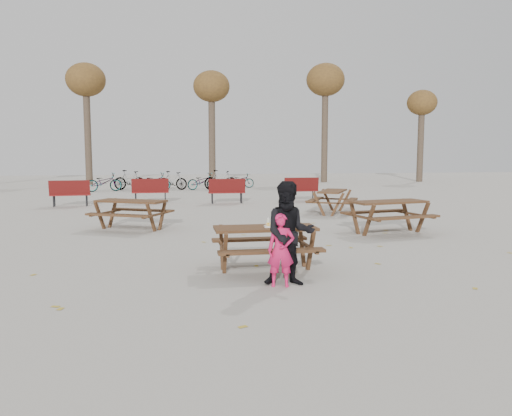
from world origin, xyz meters
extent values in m
plane|color=gray|center=(0.00, 0.00, 0.00)|extent=(80.00, 80.00, 0.00)
cube|color=#3B2615|center=(0.00, 0.00, 0.75)|extent=(1.80, 0.70, 0.05)
cube|color=#3B2615|center=(0.00, -0.60, 0.45)|extent=(1.80, 0.25, 0.05)
cube|color=#3B2615|center=(0.00, 0.60, 0.45)|extent=(1.80, 0.25, 0.05)
cylinder|color=#3B2615|center=(-0.75, -0.30, 0.36)|extent=(0.08, 0.08, 0.73)
cylinder|color=#3B2615|center=(-0.75, 0.30, 0.36)|extent=(0.08, 0.08, 0.73)
cylinder|color=#3B2615|center=(0.75, -0.30, 0.36)|extent=(0.08, 0.08, 0.73)
cylinder|color=#3B2615|center=(0.75, 0.30, 0.36)|extent=(0.08, 0.08, 0.73)
cube|color=white|center=(0.06, -0.08, 0.79)|extent=(0.18, 0.11, 0.03)
ellipsoid|color=tan|center=(0.06, -0.08, 0.83)|extent=(0.14, 0.06, 0.05)
cylinder|color=silver|center=(0.04, -0.08, 0.85)|extent=(0.06, 0.06, 0.15)
cylinder|color=orange|center=(0.04, -0.08, 0.83)|extent=(0.07, 0.07, 0.05)
cylinder|color=white|center=(0.04, -0.08, 0.94)|extent=(0.03, 0.03, 0.02)
imported|color=#D91B56|center=(0.04, -1.14, 0.58)|extent=(0.46, 0.35, 1.15)
imported|color=black|center=(0.18, -1.08, 0.82)|extent=(0.89, 0.74, 1.64)
imported|color=black|center=(-5.27, 19.24, 0.50)|extent=(2.02, 1.26, 1.00)
imported|color=black|center=(-3.98, 20.08, 0.56)|extent=(1.93, 1.07, 1.12)
imported|color=black|center=(-2.63, 19.05, 0.50)|extent=(2.02, 1.27, 1.00)
imported|color=black|center=(-1.61, 19.90, 0.52)|extent=(1.79, 1.18, 1.05)
imported|color=black|center=(0.04, 19.68, 0.47)|extent=(1.90, 1.25, 0.95)
imported|color=black|center=(1.06, 19.31, 0.56)|extent=(1.92, 0.83, 1.11)
imported|color=black|center=(2.35, 20.78, 0.43)|extent=(1.67, 0.68, 0.86)
cylinder|color=#382B21|center=(-7.00, 25.50, 3.15)|extent=(0.44, 0.44, 6.30)
ellipsoid|color=brown|center=(-7.00, 25.50, 6.75)|extent=(2.52, 2.52, 2.14)
cylinder|color=#382B21|center=(1.00, 24.50, 2.97)|extent=(0.44, 0.44, 5.95)
ellipsoid|color=brown|center=(1.00, 24.50, 6.38)|extent=(2.38, 2.38, 2.02)
cylinder|color=#382B21|center=(9.00, 25.50, 3.32)|extent=(0.44, 0.44, 6.65)
ellipsoid|color=brown|center=(9.00, 25.50, 7.12)|extent=(2.66, 2.66, 2.26)
cylinder|color=#382B21|center=(16.00, 25.00, 2.62)|extent=(0.44, 0.44, 5.25)
ellipsoid|color=brown|center=(16.00, 25.00, 5.62)|extent=(2.10, 2.10, 1.79)
camera|label=1|loc=(-1.61, -8.59, 2.08)|focal=35.00mm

